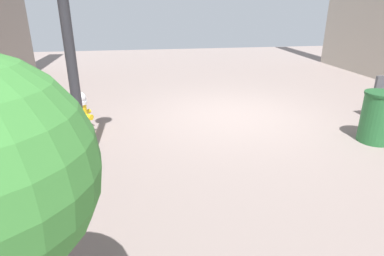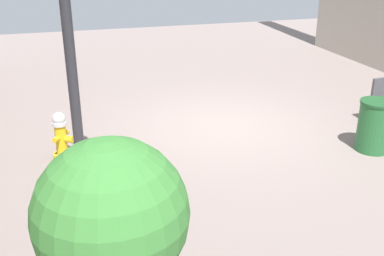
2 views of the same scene
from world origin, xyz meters
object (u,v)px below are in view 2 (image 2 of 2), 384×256
Objects in this scene: fire_hydrant at (61,135)px; planter_tree at (113,243)px; street_lamp at (67,20)px; trash_bin at (375,126)px.

planter_tree reaches higher than fire_hydrant.
street_lamp is 5.49m from trash_bin.
trash_bin reaches higher than fire_hydrant.
fire_hydrant is 0.88× the size of trash_bin.
planter_tree is at bearing 94.05° from fire_hydrant.
planter_tree is 0.53× the size of street_lamp.
fire_hydrant is 2.69m from street_lamp.
street_lamp reaches higher than trash_bin.
planter_tree is 3.28m from street_lamp.
planter_tree is 2.38× the size of trash_bin.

